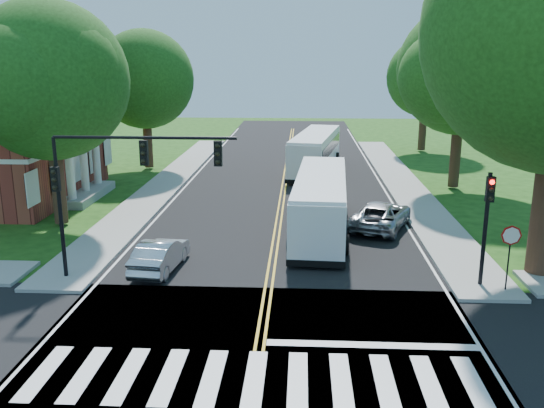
# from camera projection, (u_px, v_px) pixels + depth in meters

# --- Properties ---
(ground) EXTENTS (140.00, 140.00, 0.00)m
(ground) POSITION_uv_depth(u_px,v_px,m) (256.00, 369.00, 16.49)
(ground) COLOR #194010
(ground) RESTS_ON ground
(road) EXTENTS (14.00, 96.00, 0.01)m
(road) POSITION_uv_depth(u_px,v_px,m) (281.00, 209.00, 33.90)
(road) COLOR black
(road) RESTS_ON ground
(cross_road) EXTENTS (60.00, 12.00, 0.01)m
(cross_road) POSITION_uv_depth(u_px,v_px,m) (256.00, 369.00, 16.49)
(cross_road) COLOR black
(cross_road) RESTS_ON ground
(center_line) EXTENTS (0.36, 70.00, 0.01)m
(center_line) POSITION_uv_depth(u_px,v_px,m) (283.00, 193.00, 37.77)
(center_line) COLOR gold
(center_line) RESTS_ON road
(edge_line_w) EXTENTS (0.12, 70.00, 0.01)m
(edge_line_w) POSITION_uv_depth(u_px,v_px,m) (181.00, 192.00, 38.12)
(edge_line_w) COLOR silver
(edge_line_w) RESTS_ON road
(edge_line_e) EXTENTS (0.12, 70.00, 0.01)m
(edge_line_e) POSITION_uv_depth(u_px,v_px,m) (387.00, 194.00, 37.42)
(edge_line_e) COLOR silver
(edge_line_e) RESTS_ON road
(crosswalk) EXTENTS (12.60, 3.00, 0.01)m
(crosswalk) POSITION_uv_depth(u_px,v_px,m) (255.00, 378.00, 16.00)
(crosswalk) COLOR silver
(crosswalk) RESTS_ON road
(stop_bar) EXTENTS (6.60, 0.40, 0.01)m
(stop_bar) POSITION_uv_depth(u_px,v_px,m) (372.00, 345.00, 17.85)
(stop_bar) COLOR silver
(stop_bar) RESTS_ON road
(sidewalk_nw) EXTENTS (2.60, 40.00, 0.15)m
(sidewalk_nw) POSITION_uv_depth(u_px,v_px,m) (168.00, 181.00, 41.08)
(sidewalk_nw) COLOR gray
(sidewalk_nw) RESTS_ON ground
(sidewalk_ne) EXTENTS (2.60, 40.00, 0.15)m
(sidewalk_ne) POSITION_uv_depth(u_px,v_px,m) (403.00, 184.00, 40.23)
(sidewalk_ne) COLOR gray
(sidewalk_ne) RESTS_ON ground
(tree_west_near) EXTENTS (8.00, 8.00, 11.40)m
(tree_west_near) POSITION_uv_depth(u_px,v_px,m) (48.00, 81.00, 28.76)
(tree_west_near) COLOR black
(tree_west_near) RESTS_ON ground
(tree_west_far) EXTENTS (7.60, 7.60, 10.67)m
(tree_west_far) POSITION_uv_depth(u_px,v_px,m) (145.00, 80.00, 44.34)
(tree_west_far) COLOR black
(tree_west_far) RESTS_ON ground
(tree_east_mid) EXTENTS (8.40, 8.40, 11.93)m
(tree_east_mid) POSITION_uv_depth(u_px,v_px,m) (462.00, 70.00, 37.16)
(tree_east_mid) COLOR black
(tree_east_mid) RESTS_ON ground
(tree_east_far) EXTENTS (7.20, 7.20, 10.34)m
(tree_east_far) POSITION_uv_depth(u_px,v_px,m) (426.00, 77.00, 52.83)
(tree_east_far) COLOR black
(tree_east_far) RESTS_ON ground
(signal_nw) EXTENTS (7.15, 0.46, 5.66)m
(signal_nw) POSITION_uv_depth(u_px,v_px,m) (116.00, 174.00, 21.92)
(signal_nw) COLOR black
(signal_nw) RESTS_ON ground
(signal_ne) EXTENTS (0.30, 0.46, 4.40)m
(signal_ne) POSITION_uv_depth(u_px,v_px,m) (487.00, 214.00, 21.56)
(signal_ne) COLOR black
(signal_ne) RESTS_ON ground
(stop_sign) EXTENTS (0.76, 0.08, 2.53)m
(stop_sign) POSITION_uv_depth(u_px,v_px,m) (511.00, 242.00, 21.30)
(stop_sign) COLOR black
(stop_sign) RESTS_ON ground
(bus_lead) EXTENTS (3.26, 11.53, 2.95)m
(bus_lead) POSITION_uv_depth(u_px,v_px,m) (321.00, 202.00, 29.09)
(bus_lead) COLOR white
(bus_lead) RESTS_ON road
(bus_follow) EXTENTS (4.41, 11.86, 3.00)m
(bus_follow) POSITION_uv_depth(u_px,v_px,m) (315.00, 151.00, 44.64)
(bus_follow) COLOR white
(bus_follow) RESTS_ON road
(hatchback) EXTENTS (1.80, 4.14, 1.32)m
(hatchback) POSITION_uv_depth(u_px,v_px,m) (160.00, 255.00, 24.02)
(hatchback) COLOR silver
(hatchback) RESTS_ON road
(suv) EXTENTS (4.05, 5.61, 1.42)m
(suv) POSITION_uv_depth(u_px,v_px,m) (381.00, 215.00, 29.89)
(suv) COLOR #A8AAAF
(suv) RESTS_ON road
(dark_sedan) EXTENTS (2.34, 4.32, 1.19)m
(dark_sedan) POSITION_uv_depth(u_px,v_px,m) (380.00, 218.00, 29.83)
(dark_sedan) COLOR black
(dark_sedan) RESTS_ON road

